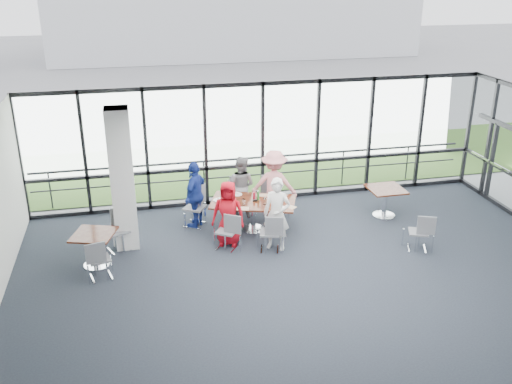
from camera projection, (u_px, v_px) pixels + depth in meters
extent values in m
cube|color=#21242F|center=(321.00, 297.00, 11.00)|extent=(12.00, 10.00, 0.02)
cube|color=white|center=(329.00, 138.00, 9.79)|extent=(12.00, 10.00, 0.04)
cube|color=white|center=(262.00, 143.00, 14.91)|extent=(12.00, 0.10, 3.20)
cube|color=black|center=(492.00, 161.00, 15.20)|extent=(0.12, 1.60, 2.10)
cube|color=white|center=(122.00, 180.00, 12.37)|extent=(0.50, 0.50, 3.20)
cube|color=gray|center=(230.00, 146.00, 20.04)|extent=(80.00, 70.00, 0.02)
cube|color=#365D23|center=(241.00, 163.00, 18.22)|extent=(80.00, 5.00, 0.01)
cube|color=silver|center=(230.00, 7.00, 39.59)|extent=(24.00, 10.00, 6.00)
cylinder|color=#2D2D33|center=(257.00, 174.00, 15.87)|extent=(12.00, 0.06, 0.06)
cube|color=#380E08|center=(253.00, 202.00, 13.47)|extent=(2.21, 1.67, 0.04)
cylinder|color=silver|center=(253.00, 216.00, 13.61)|extent=(0.12, 0.12, 0.71)
cylinder|color=silver|center=(253.00, 229.00, 13.74)|extent=(0.56, 0.56, 0.03)
cube|color=#380E08|center=(94.00, 234.00, 11.86)|extent=(1.04, 1.04, 0.04)
cylinder|color=silver|center=(96.00, 250.00, 12.00)|extent=(0.12, 0.12, 0.71)
cube|color=#380E08|center=(386.00, 189.00, 14.21)|extent=(0.87, 0.87, 0.04)
cylinder|color=silver|center=(385.00, 203.00, 14.35)|extent=(0.12, 0.12, 0.71)
imported|color=#B30B17|center=(228.00, 213.00, 12.79)|extent=(0.86, 0.71, 1.51)
imported|color=white|center=(277.00, 214.00, 12.55)|extent=(0.75, 0.69, 1.67)
imported|color=gray|center=(241.00, 186.00, 14.32)|extent=(0.88, 0.79, 1.54)
imported|color=pink|center=(274.00, 185.00, 14.08)|extent=(1.27, 0.94, 1.76)
imported|color=navy|center=(196.00, 195.00, 13.62)|extent=(0.97, 1.10, 1.65)
cylinder|color=white|center=(228.00, 205.00, 13.20)|extent=(0.28, 0.28, 0.01)
cylinder|color=white|center=(279.00, 208.00, 13.09)|extent=(0.25, 0.25, 0.01)
cylinder|color=white|center=(237.00, 194.00, 13.83)|extent=(0.24, 0.24, 0.01)
cylinder|color=white|center=(274.00, 196.00, 13.73)|extent=(0.28, 0.28, 0.01)
cylinder|color=white|center=(219.00, 200.00, 13.49)|extent=(0.28, 0.28, 0.01)
cylinder|color=white|center=(244.00, 202.00, 13.20)|extent=(0.08, 0.08, 0.15)
cylinder|color=white|center=(265.00, 201.00, 13.24)|extent=(0.08, 0.08, 0.15)
cylinder|color=white|center=(257.00, 194.00, 13.69)|extent=(0.08, 0.08, 0.15)
cylinder|color=white|center=(225.00, 200.00, 13.34)|extent=(0.07, 0.07, 0.14)
cube|color=beige|center=(242.00, 209.00, 13.05)|extent=(0.35, 0.28, 0.00)
cube|color=beige|center=(290.00, 207.00, 13.14)|extent=(0.32, 0.33, 0.00)
cube|color=beige|center=(262.00, 195.00, 13.79)|extent=(0.32, 0.26, 0.00)
cube|color=black|center=(255.00, 200.00, 13.44)|extent=(0.10, 0.07, 0.04)
cylinder|color=maroon|center=(254.00, 196.00, 13.52)|extent=(0.06, 0.06, 0.18)
cylinder|color=#237E2C|center=(258.00, 196.00, 13.50)|extent=(0.05, 0.05, 0.20)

